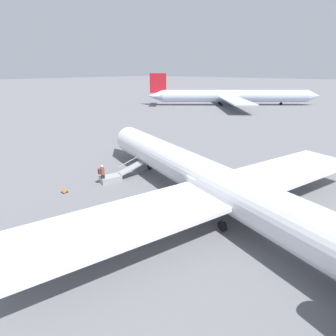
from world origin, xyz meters
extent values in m
plane|color=slate|center=(0.00, 0.00, 0.00)|extent=(600.00, 600.00, 0.00)
cylinder|color=silver|center=(0.00, 0.00, 2.10)|extent=(27.05, 10.84, 2.71)
cone|color=silver|center=(14.54, -4.57, 2.10)|extent=(3.64, 3.43, 2.65)
cube|color=silver|center=(0.83, 7.21, 1.90)|extent=(7.60, 12.32, 0.27)
cube|color=silver|center=(-3.45, -6.39, 1.90)|extent=(7.60, 12.32, 0.27)
cylinder|color=black|center=(8.53, -2.68, 0.34)|extent=(0.69, 0.36, 0.67)
cylinder|color=#2D2D33|center=(8.53, -2.68, 0.78)|extent=(0.12, 0.12, 0.21)
cylinder|color=black|center=(-2.26, 1.99, 0.34)|extent=(0.69, 0.36, 0.67)
cylinder|color=#2D2D33|center=(-2.26, 1.99, 0.78)|extent=(0.12, 0.12, 0.21)
cylinder|color=black|center=(-2.99, -0.34, 0.34)|extent=(0.69, 0.36, 0.67)
cylinder|color=#2D2D33|center=(-2.99, -0.34, 0.78)|extent=(0.12, 0.12, 0.21)
cylinder|color=silver|center=(25.64, -54.34, 2.48)|extent=(32.56, 28.49, 3.21)
cone|color=silver|center=(9.06, -68.51, 2.48)|extent=(4.72, 4.68, 3.14)
cone|color=silver|center=(42.46, -39.96, 2.48)|extent=(5.21, 5.09, 3.14)
cube|color=red|center=(41.83, -40.50, 5.85)|extent=(3.58, 3.11, 5.13)
cube|color=silver|center=(42.17, -40.21, 2.80)|extent=(7.29, 8.07, 0.16)
cube|color=silver|center=(33.67, -60.66, 2.24)|extent=(14.84, 16.13, 0.32)
cube|color=silver|center=(20.65, -45.42, 2.24)|extent=(14.84, 16.13, 0.32)
cylinder|color=black|center=(15.73, -62.81, 0.40)|extent=(0.73, 0.67, 0.79)
cylinder|color=#2D2D33|center=(15.73, -62.81, 0.92)|extent=(0.14, 0.14, 0.25)
cylinder|color=black|center=(29.62, -52.83, 0.40)|extent=(0.73, 0.67, 0.79)
cylinder|color=#2D2D33|center=(29.62, -52.83, 0.92)|extent=(0.14, 0.14, 0.25)
cylinder|color=black|center=(27.75, -50.64, 0.40)|extent=(0.73, 0.67, 0.79)
cylinder|color=#2D2D33|center=(27.75, -50.64, 0.92)|extent=(0.14, 0.14, 0.25)
cube|color=#99999E|center=(9.16, 1.63, 0.25)|extent=(1.59, 2.05, 0.50)
cube|color=#99999E|center=(8.56, -0.28, 0.86)|extent=(1.53, 2.40, 0.83)
cube|color=#99999E|center=(8.99, -0.41, 1.36)|extent=(0.72, 2.13, 0.78)
cube|color=#23232D|center=(9.21, 2.38, 0.42)|extent=(0.27, 0.33, 0.85)
cylinder|color=brown|center=(9.21, 2.38, 1.18)|extent=(0.36, 0.36, 0.65)
sphere|color=beige|center=(9.21, 2.38, 1.62)|extent=(0.24, 0.24, 0.24)
cube|color=#592323|center=(9.29, 2.64, 1.21)|extent=(0.32, 0.26, 0.44)
cube|color=black|center=(10.23, 5.49, 0.01)|extent=(0.45, 0.45, 0.03)
cone|color=orange|center=(10.23, 5.49, 0.25)|extent=(0.35, 0.35, 0.50)
camera|label=1|loc=(-8.65, 14.68, 9.37)|focal=28.00mm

